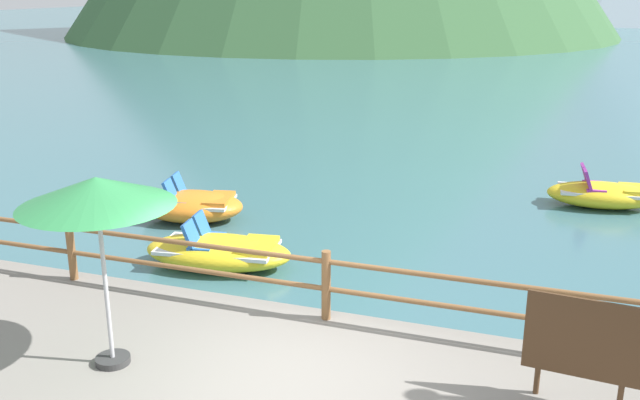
% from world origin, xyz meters
% --- Properties ---
extents(ground_plane, '(200.00, 200.00, 0.00)m').
position_xyz_m(ground_plane, '(0.00, 40.00, 0.00)').
color(ground_plane, '#3D6B75').
extents(dock_railing, '(23.92, 0.12, 0.95)m').
position_xyz_m(dock_railing, '(0.00, 1.55, 0.98)').
color(dock_railing, brown).
rests_on(dock_railing, promenade_dock).
extents(sign_board, '(1.18, 0.15, 1.19)m').
position_xyz_m(sign_board, '(3.10, 0.58, 1.13)').
color(sign_board, silver).
rests_on(sign_board, promenade_dock).
extents(beach_umbrella, '(1.70, 1.70, 2.24)m').
position_xyz_m(beach_umbrella, '(-1.98, -0.33, 2.45)').
color(beach_umbrella, '#B2B2B7').
rests_on(beach_umbrella, promenade_dock).
extents(pedal_boat_1, '(2.33, 1.72, 0.91)m').
position_xyz_m(pedal_boat_1, '(-4.23, 5.60, 0.31)').
color(pedal_boat_1, orange).
rests_on(pedal_boat_1, ground).
extents(pedal_boat_2, '(2.68, 1.57, 0.86)m').
position_xyz_m(pedal_boat_2, '(-2.59, 3.56, 0.28)').
color(pedal_boat_2, yellow).
rests_on(pedal_boat_2, ground).
extents(pedal_boat_3, '(2.36, 1.32, 0.87)m').
position_xyz_m(pedal_boat_3, '(3.69, 9.26, 0.29)').
color(pedal_boat_3, yellow).
rests_on(pedal_boat_3, ground).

